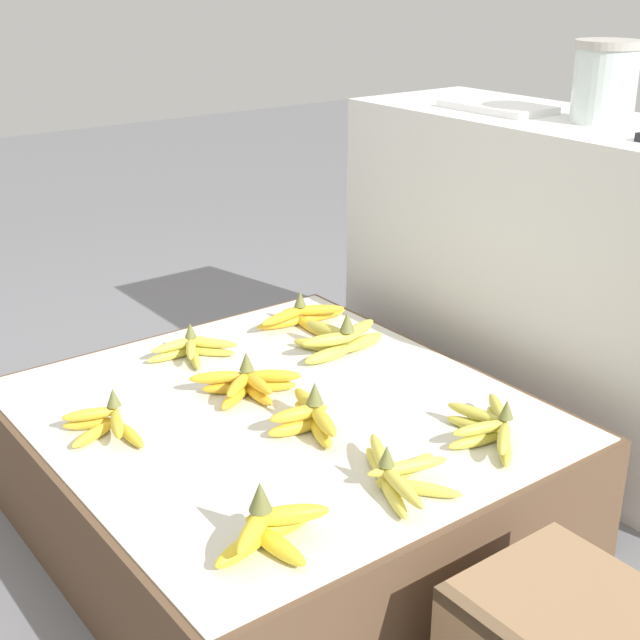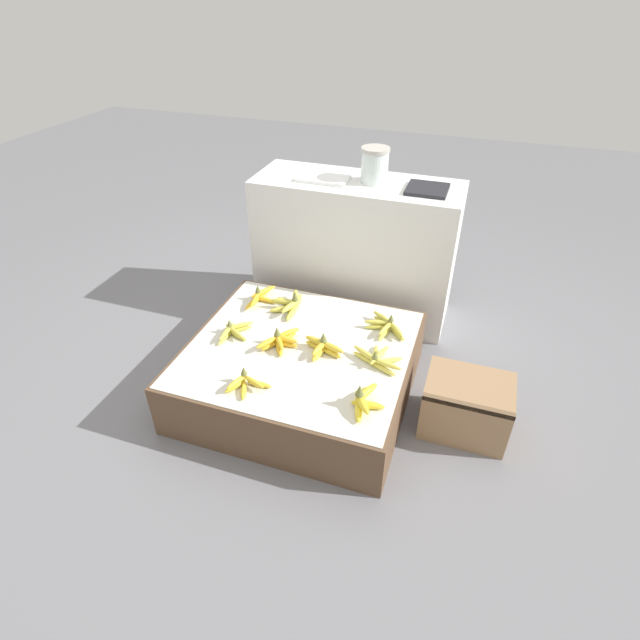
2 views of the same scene
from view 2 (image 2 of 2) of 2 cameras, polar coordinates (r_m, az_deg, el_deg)
The scene contains 16 objects.
ground_plane at distance 2.54m, azimuth -2.17°, elevation -8.05°, with size 10.00×10.00×0.00m, color slate.
display_platform at distance 2.45m, azimuth -2.24°, elevation -5.67°, with size 1.05×0.97×0.28m.
back_vendor_table at distance 2.93m, azimuth 3.98°, elevation 8.06°, with size 1.13×0.42×0.81m.
wooden_crate at distance 2.36m, azimuth 16.35°, elevation -9.40°, with size 0.38×0.28×0.27m.
banana_bunch_front_midleft at distance 2.15m, azimuth -8.49°, elevation -7.19°, with size 0.18×0.13×0.09m.
banana_bunch_front_right at distance 2.05m, azimuth 4.92°, elevation -9.14°, with size 0.14×0.21×0.11m.
banana_bunch_middle_left at distance 2.45m, azimuth -9.90°, elevation -1.23°, with size 0.15×0.20×0.08m.
banana_bunch_middle_midleft at distance 2.35m, azimuth -4.59°, elevation -2.37°, with size 0.17×0.22×0.10m.
banana_bunch_middle_midright at distance 2.30m, azimuth 0.29°, elevation -3.09°, with size 0.21×0.14×0.10m.
banana_bunch_middle_right at distance 2.26m, azimuth 6.54°, elevation -4.48°, with size 0.25×0.19×0.09m.
banana_bunch_back_left at distance 2.69m, azimuth -6.86°, elevation 2.71°, with size 0.16×0.27×0.09m.
banana_bunch_back_midleft at distance 2.60m, azimuth -3.42°, elevation 1.87°, with size 0.16×0.25×0.11m.
banana_bunch_back_right at distance 2.47m, azimuth 7.50°, elevation -0.69°, with size 0.22×0.21×0.09m.
glass_jar at distance 2.74m, azimuth 6.27°, elevation 17.19°, with size 0.15×0.15×0.18m.
foam_tray_white at distance 2.78m, azimuth 0.33°, elevation 15.85°, with size 0.27×0.15×0.02m.
foam_tray_dark at distance 2.69m, azimuth 12.16°, elevation 14.41°, with size 0.21×0.21×0.02m.
Camera 2 is at (0.69, -1.72, 1.74)m, focal length 28.00 mm.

